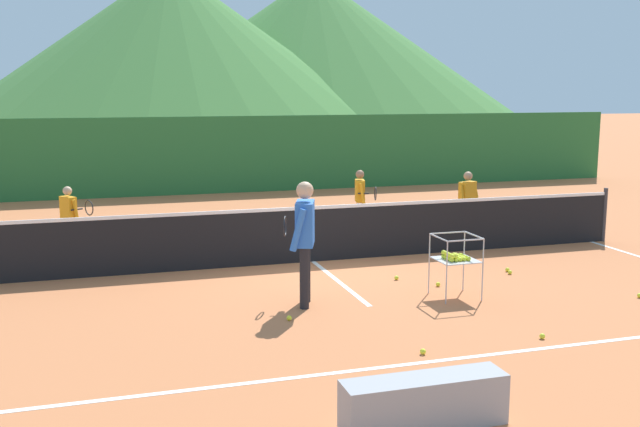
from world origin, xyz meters
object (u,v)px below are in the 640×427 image
Objects in this scene: tennis_ball_2 at (438,284)px; courtside_bench at (424,402)px; tennis_net at (313,233)px; tennis_ball_5 at (640,296)px; student_0 at (70,212)px; student_2 at (467,197)px; tennis_ball_6 at (507,270)px; student_1 at (360,195)px; tennis_ball_7 at (289,318)px; tennis_ball_1 at (542,336)px; tennis_ball_3 at (510,272)px; tennis_ball_4 at (396,278)px; instructor at (304,232)px; tennis_ball_0 at (423,352)px; ball_cart at (455,257)px.

tennis_ball_2 is 0.05× the size of courtside_bench.
tennis_net reaches higher than tennis_ball_5.
student_0 is 7.73m from student_2.
tennis_ball_6 is 5.98m from courtside_bench.
tennis_net reaches higher than tennis_ball_6.
student_1 reaches higher than tennis_ball_7.
student_0 is 8.76m from tennis_ball_1.
tennis_ball_1 is at bearing -109.91° from student_2.
tennis_ball_3 is at bearing -105.66° from student_2.
student_0 is 5.94m from tennis_ball_7.
tennis_ball_6 is at bearing -73.67° from student_1.
tennis_ball_2 is at bearing -161.59° from tennis_ball_6.
courtside_bench reaches higher than tennis_ball_4.
tennis_ball_2 is at bearing -57.21° from tennis_net.
tennis_ball_1 is (-2.16, -5.95, -0.75)m from student_2.
student_0 reaches higher than tennis_ball_5.
student_1 is at bearing 61.31° from tennis_ball_7.
tennis_net is 3.34m from tennis_ball_3.
instructor is 25.35× the size of tennis_ball_3.
tennis_ball_2 is 1.00× the size of tennis_ball_3.
tennis_ball_0 is (0.76, -2.24, -1.00)m from instructor.
tennis_ball_7 is at bearing -138.09° from student_2.
tennis_ball_4 is 1.00× the size of tennis_ball_7.
student_0 reaches higher than tennis_ball_4.
instructor is 25.35× the size of tennis_ball_0.
tennis_ball_1 is at bearing -91.61° from student_1.
courtside_bench is at bearing -110.09° from tennis_ball_4.
student_2 is 19.15× the size of tennis_ball_1.
ball_cart is 13.22× the size of tennis_ball_0.
tennis_ball_0 is 1.00× the size of tennis_ball_6.
tennis_ball_1 is at bearing 2.12° from tennis_ball_0.
student_0 is 17.60× the size of tennis_ball_5.
student_1 reaches higher than ball_cart.
tennis_ball_4 is (-0.45, 0.54, 0.00)m from tennis_ball_2.
tennis_ball_7 is at bearing -61.63° from student_0.
tennis_ball_6 is (1.94, -0.04, 0.00)m from tennis_ball_4.
student_1 is 4.01m from tennis_ball_4.
ball_cart is 13.22× the size of tennis_ball_4.
student_0 is 7.21m from ball_cart.
student_2 is 1.45× the size of ball_cart.
tennis_ball_3 is (2.87, 2.90, 0.00)m from tennis_ball_0.
tennis_ball_3 is at bearing 65.68° from tennis_ball_1.
student_1 is at bearing 85.50° from tennis_ball_2.
tennis_net is at bearing 137.68° from tennis_ball_5.
courtside_bench is at bearing -117.50° from tennis_ball_2.
tennis_ball_1 is at bearing -78.77° from tennis_ball_4.
tennis_net is 9.98× the size of student_0.
tennis_ball_4 is at bearing 130.04° from tennis_ball_2.
tennis_ball_2 and tennis_ball_6 have the same top height.
instructor reaches higher than ball_cart.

